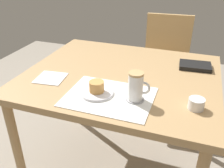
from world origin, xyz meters
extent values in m
cylinder|color=tan|center=(-0.48, -0.40, 0.36)|extent=(0.05, 0.05, 0.72)
cylinder|color=tan|center=(-0.48, 0.40, 0.36)|extent=(0.05, 0.05, 0.72)
cylinder|color=tan|center=(0.48, 0.40, 0.36)|extent=(0.05, 0.05, 0.72)
cube|color=tan|center=(0.00, 0.00, 0.74)|extent=(1.06, 0.91, 0.04)
cylinder|color=tan|center=(0.34, 0.58, 0.21)|extent=(0.04, 0.04, 0.42)
cylinder|color=tan|center=(-0.01, 0.55, 0.21)|extent=(0.04, 0.04, 0.42)
cylinder|color=tan|center=(0.31, 0.93, 0.21)|extent=(0.04, 0.04, 0.42)
cylinder|color=tan|center=(-0.04, 0.91, 0.21)|extent=(0.04, 0.04, 0.42)
cube|color=tan|center=(0.15, 0.74, 0.44)|extent=(0.45, 0.45, 0.04)
cube|color=tan|center=(0.14, 0.94, 0.68)|extent=(0.39, 0.06, 0.44)
cube|color=white|center=(0.02, -0.26, 0.76)|extent=(0.41, 0.32, 0.00)
cylinder|color=white|center=(-0.04, -0.26, 0.77)|extent=(0.16, 0.16, 0.01)
cylinder|color=tan|center=(-0.04, -0.26, 0.80)|extent=(0.07, 0.07, 0.05)
cylinder|color=#99999E|center=(0.15, -0.25, 0.76)|extent=(0.09, 0.09, 0.00)
cylinder|color=white|center=(0.15, -0.25, 0.83)|extent=(0.07, 0.07, 0.12)
cylinder|color=tan|center=(0.15, -0.25, 0.90)|extent=(0.07, 0.07, 0.01)
torus|color=white|center=(0.18, -0.25, 0.83)|extent=(0.06, 0.01, 0.06)
cube|color=white|center=(-0.34, -0.19, 0.76)|extent=(0.17, 0.17, 0.00)
cylinder|color=white|center=(0.41, -0.23, 0.78)|extent=(0.07, 0.07, 0.05)
cube|color=black|center=(0.39, 0.22, 0.77)|extent=(0.19, 0.14, 0.02)
camera|label=1|loc=(0.37, -1.21, 1.38)|focal=40.00mm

